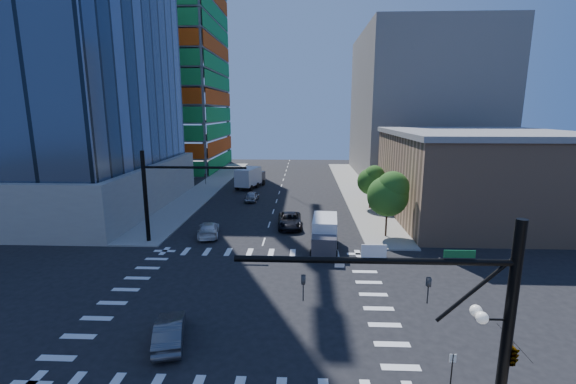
{
  "coord_description": "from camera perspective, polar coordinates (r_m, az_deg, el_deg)",
  "views": [
    {
      "loc": [
        4.0,
        -24.56,
        12.76
      ],
      "look_at": [
        2.61,
        8.0,
        5.96
      ],
      "focal_mm": 24.0,
      "sensor_mm": 36.0,
      "label": 1
    }
  ],
  "objects": [
    {
      "name": "no_parking_sign",
      "position": [
        20.41,
        23.09,
        -23.15
      ],
      "size": [
        0.3,
        0.06,
        2.2
      ],
      "color": "black",
      "rests_on": "ground"
    },
    {
      "name": "box_truck_near",
      "position": [
        36.23,
        5.43,
        -6.67
      ],
      "size": [
        2.83,
        5.86,
        2.99
      ],
      "rotation": [
        0.0,
        0.0,
        -0.07
      ],
      "color": "black",
      "rests_on": "ground"
    },
    {
      "name": "road_markings",
      "position": [
        27.96,
        -6.28,
        -15.43
      ],
      "size": [
        20.0,
        20.0,
        0.01
      ],
      "primitive_type": "cube",
      "color": "silver",
      "rests_on": "ground"
    },
    {
      "name": "commercial_building",
      "position": [
        51.62,
        26.44,
        2.25
      ],
      "size": [
        20.5,
        22.5,
        10.6
      ],
      "color": "#A57E5F",
      "rests_on": "ground"
    },
    {
      "name": "tree_south",
      "position": [
        40.24,
        14.78,
        -0.19
      ],
      "size": [
        4.16,
        4.16,
        6.82
      ],
      "color": "#382316",
      "rests_on": "sidewalk_ne"
    },
    {
      "name": "sidewalk_ne",
      "position": [
        66.34,
        9.76,
        0.58
      ],
      "size": [
        5.0,
        60.0,
        0.15
      ],
      "primitive_type": "cube",
      "color": "gray",
      "rests_on": "ground"
    },
    {
      "name": "car_sb_near",
      "position": [
        41.26,
        -11.67,
        -5.41
      ],
      "size": [
        2.92,
        5.35,
        1.47
      ],
      "primitive_type": "imported",
      "rotation": [
        0.0,
        0.0,
        3.32
      ],
      "color": "silver",
      "rests_on": "ground"
    },
    {
      "name": "construction_building",
      "position": [
        92.78,
        -18.35,
        18.55
      ],
      "size": [
        25.16,
        34.5,
        70.6
      ],
      "color": "slate",
      "rests_on": "ground"
    },
    {
      "name": "ground",
      "position": [
        27.96,
        -6.28,
        -15.44
      ],
      "size": [
        160.0,
        160.0,
        0.0
      ],
      "primitive_type": "plane",
      "color": "black",
      "rests_on": "ground"
    },
    {
      "name": "car_sb_cross",
      "position": [
        23.86,
        -17.13,
        -19.1
      ],
      "size": [
        2.55,
        4.59,
        1.43
      ],
      "primitive_type": "imported",
      "rotation": [
        0.0,
        0.0,
        3.39
      ],
      "color": "#4A4B4F",
      "rests_on": "ground"
    },
    {
      "name": "box_truck_far",
      "position": [
        66.3,
        -5.5,
        1.99
      ],
      "size": [
        4.57,
        7.2,
        3.5
      ],
      "rotation": [
        0.0,
        0.0,
        2.86
      ],
      "color": "black",
      "rests_on": "ground"
    },
    {
      "name": "car_sb_mid",
      "position": [
        56.35,
        -5.36,
        -0.6
      ],
      "size": [
        1.88,
        4.34,
        1.46
      ],
      "primitive_type": "imported",
      "rotation": [
        0.0,
        0.0,
        3.11
      ],
      "color": "#9A9BA1",
      "rests_on": "ground"
    },
    {
      "name": "bg_building_ne",
      "position": [
        82.83,
        19.0,
        12.01
      ],
      "size": [
        24.0,
        30.0,
        28.0
      ],
      "primitive_type": "cube",
      "color": "slate",
      "rests_on": "ground"
    },
    {
      "name": "car_nb_far",
      "position": [
        43.42,
        0.28,
        -4.23
      ],
      "size": [
        2.94,
        5.81,
        1.57
      ],
      "primitive_type": "imported",
      "rotation": [
        0.0,
        0.0,
        0.06
      ],
      "color": "black",
      "rests_on": "ground"
    },
    {
      "name": "tree_north",
      "position": [
        51.99,
        12.3,
        1.8
      ],
      "size": [
        3.54,
        3.52,
        5.78
      ],
      "color": "#382316",
      "rests_on": "sidewalk_ne"
    },
    {
      "name": "signal_mast_nw",
      "position": [
        39.36,
        -18.44,
        0.53
      ],
      "size": [
        10.2,
        0.4,
        9.0
      ],
      "color": "black",
      "rests_on": "sidewalk_nw"
    },
    {
      "name": "sidewalk_nw",
      "position": [
        67.83,
        -11.68,
        0.76
      ],
      "size": [
        5.0,
        60.0,
        0.15
      ],
      "primitive_type": "cube",
      "color": "gray",
      "rests_on": "ground"
    },
    {
      "name": "signal_mast_se",
      "position": [
        16.56,
        26.93,
        -17.5
      ],
      "size": [
        10.51,
        2.48,
        9.0
      ],
      "color": "black",
      "rests_on": "sidewalk_se"
    }
  ]
}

